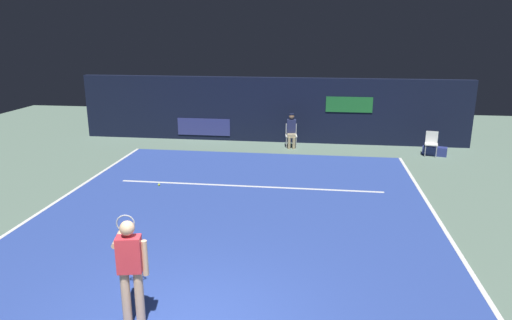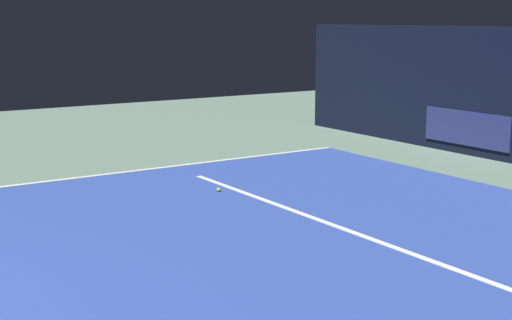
# 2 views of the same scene
# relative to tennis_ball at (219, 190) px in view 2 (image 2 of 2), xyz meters

# --- Properties ---
(ground_plane) EXTENTS (30.56, 30.56, 0.00)m
(ground_plane) POSITION_rel_tennis_ball_xyz_m (2.61, -1.73, -0.05)
(ground_plane) COLOR slate
(court_surface) EXTENTS (9.85, 11.63, 0.01)m
(court_surface) POSITION_rel_tennis_ball_xyz_m (2.61, -1.73, -0.04)
(court_surface) COLOR #2D479E
(court_surface) RESTS_ON ground
(line_sideline_right) EXTENTS (0.10, 11.63, 0.01)m
(line_sideline_right) POSITION_rel_tennis_ball_xyz_m (-2.27, -1.73, -0.03)
(line_sideline_right) COLOR white
(line_sideline_right) RESTS_ON court_surface
(line_service) EXTENTS (7.69, 0.10, 0.01)m
(line_service) POSITION_rel_tennis_ball_xyz_m (2.61, 0.30, -0.03)
(line_service) COLOR white
(line_service) RESTS_ON court_surface
(tennis_ball) EXTENTS (0.07, 0.07, 0.07)m
(tennis_ball) POSITION_rel_tennis_ball_xyz_m (0.00, 0.00, 0.00)
(tennis_ball) COLOR #CCE033
(tennis_ball) RESTS_ON court_surface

